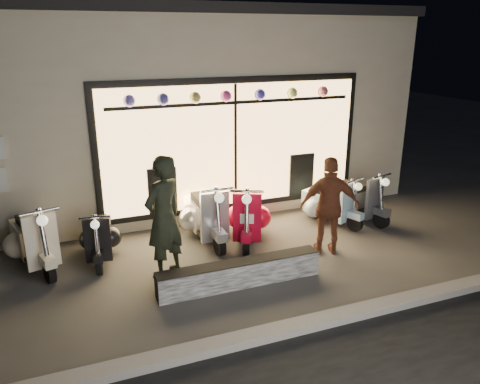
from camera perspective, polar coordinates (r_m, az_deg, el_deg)
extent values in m
plane|color=#383533|center=(7.85, -1.05, -8.93)|extent=(40.00, 40.00, 0.00)
cube|color=slate|center=(6.25, 5.58, -16.34)|extent=(40.00, 0.25, 0.12)
cube|color=beige|center=(11.89, -9.62, 10.49)|extent=(10.00, 6.00, 4.00)
cube|color=black|center=(11.79, -10.20, 20.64)|extent=(10.20, 6.20, 0.20)
cube|color=black|center=(9.33, -0.70, 5.74)|extent=(5.45, 0.06, 2.65)
cube|color=#FFBF6B|center=(9.29, -0.61, 5.69)|extent=(5.20, 0.04, 2.40)
cube|color=black|center=(9.10, -0.54, 10.86)|extent=(4.90, 0.06, 0.06)
cube|color=black|center=(7.18, -0.02, -9.89)|extent=(2.55, 0.28, 0.40)
cylinder|color=black|center=(8.12, -2.49, -6.48)|extent=(0.12, 0.38, 0.38)
cylinder|color=black|center=(9.08, -4.86, -3.71)|extent=(0.14, 0.38, 0.38)
cube|color=silver|center=(8.15, -3.09, -3.07)|extent=(0.51, 0.09, 0.91)
cube|color=silver|center=(8.90, -4.69, -2.57)|extent=(0.48, 0.78, 0.51)
cube|color=black|center=(8.69, -4.52, -0.91)|extent=(0.32, 0.63, 0.13)
sphere|color=#FFF2CC|center=(7.78, -2.55, -0.73)|extent=(0.17, 0.17, 0.17)
cylinder|color=black|center=(8.10, 0.79, -6.54)|extent=(0.25, 0.38, 0.37)
cylinder|color=black|center=(9.10, 1.05, -3.62)|extent=(0.27, 0.39, 0.37)
cube|color=red|center=(8.14, 0.87, -3.15)|extent=(0.49, 0.28, 0.89)
cube|color=red|center=(8.91, 1.04, -2.53)|extent=(0.73, 0.88, 0.50)
cube|color=black|center=(8.70, 1.03, -0.91)|extent=(0.53, 0.68, 0.13)
sphere|color=#FFF2CC|center=(7.77, 0.82, -0.89)|extent=(0.22, 0.22, 0.16)
cylinder|color=black|center=(7.84, -16.78, -8.57)|extent=(0.13, 0.32, 0.31)
cylinder|color=black|center=(8.65, -16.55, -5.89)|extent=(0.15, 0.32, 0.31)
cube|color=black|center=(7.86, -16.96, -5.66)|extent=(0.42, 0.12, 0.74)
cube|color=black|center=(8.50, -16.68, -4.97)|extent=(0.46, 0.68, 0.42)
cube|color=black|center=(8.32, -16.87, -3.62)|extent=(0.32, 0.53, 0.11)
sphere|color=#FFF2CC|center=(7.54, -17.27, -3.83)|extent=(0.15, 0.15, 0.14)
cylinder|color=black|center=(7.83, -22.20, -8.97)|extent=(0.21, 0.39, 0.37)
cylinder|color=black|center=(8.80, -24.18, -6.17)|extent=(0.23, 0.39, 0.37)
cube|color=beige|center=(7.86, -23.04, -5.56)|extent=(0.50, 0.21, 0.89)
cube|color=beige|center=(8.62, -24.20, -5.04)|extent=(0.65, 0.86, 0.50)
cube|color=black|center=(8.41, -24.29, -3.38)|extent=(0.46, 0.67, 0.13)
sphere|color=#FFF2CC|center=(7.49, -22.96, -3.22)|extent=(0.20, 0.20, 0.16)
cylinder|color=black|center=(9.35, 13.83, -3.70)|extent=(0.21, 0.34, 0.33)
cylinder|color=black|center=(9.87, 9.23, -2.20)|extent=(0.23, 0.35, 0.33)
cube|color=#9BC6DD|center=(9.32, 12.98, -1.25)|extent=(0.43, 0.22, 0.79)
cube|color=#9BC6DD|center=(9.74, 9.73, -1.24)|extent=(0.62, 0.77, 0.44)
cube|color=black|center=(9.60, 10.27, 0.12)|extent=(0.45, 0.60, 0.11)
sphere|color=#FFF2CC|center=(9.10, 14.24, 0.64)|extent=(0.19, 0.19, 0.14)
cylinder|color=black|center=(9.63, 16.83, -3.27)|extent=(0.19, 0.35, 0.34)
cylinder|color=black|center=(10.20, 12.37, -1.64)|extent=(0.21, 0.36, 0.34)
cube|color=#525359|center=(9.61, 16.05, -0.75)|extent=(0.46, 0.19, 0.82)
cube|color=#525359|center=(10.07, 12.88, -0.68)|extent=(0.59, 0.79, 0.46)
cube|color=black|center=(9.93, 13.43, 0.70)|extent=(0.42, 0.62, 0.12)
sphere|color=#FFF2CC|center=(9.37, 17.32, 1.15)|extent=(0.18, 0.18, 0.15)
imported|color=black|center=(7.25, -9.29, -3.08)|extent=(0.85, 0.78, 1.95)
imported|color=brown|center=(8.10, 10.87, -1.73)|extent=(1.09, 0.75, 1.72)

